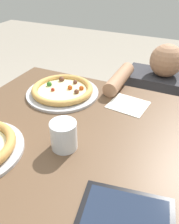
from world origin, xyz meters
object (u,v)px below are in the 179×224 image
object	(u,v)px
pizza_far	(63,90)
tablet	(126,217)
water_cup_clear	(64,135)
diner_seated	(154,125)

from	to	relation	value
pizza_far	tablet	bearing A→B (deg)	-45.98
water_cup_clear	diner_seated	distance (m)	0.86
water_cup_clear	diner_seated	xyz separation A→B (m)	(0.20, 0.74, -0.40)
tablet	diner_seated	bearing A→B (deg)	94.47
pizza_far	tablet	world-z (taller)	pizza_far
pizza_far	diner_seated	distance (m)	0.69
water_cup_clear	tablet	world-z (taller)	water_cup_clear
tablet	diner_seated	xyz separation A→B (m)	(-0.07, 0.91, -0.35)
diner_seated	water_cup_clear	bearing A→B (deg)	-105.13
diner_seated	pizza_far	bearing A→B (deg)	-132.98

